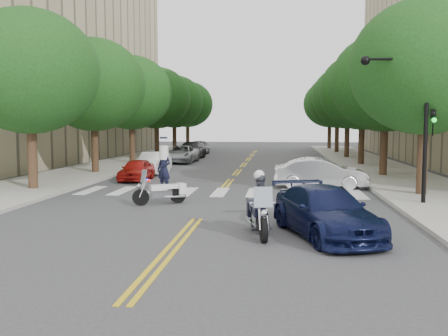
# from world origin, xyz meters

# --- Properties ---
(ground) EXTENTS (140.00, 140.00, 0.00)m
(ground) POSITION_xyz_m (0.00, 0.00, 0.00)
(ground) COLOR #38383A
(ground) RESTS_ON ground
(sidewalk_left) EXTENTS (5.00, 60.00, 0.15)m
(sidewalk_left) POSITION_xyz_m (-9.50, 22.00, 0.07)
(sidewalk_left) COLOR #9E9991
(sidewalk_left) RESTS_ON ground
(sidewalk_right) EXTENTS (5.00, 60.00, 0.15)m
(sidewalk_right) POSITION_xyz_m (9.50, 22.00, 0.07)
(sidewalk_right) COLOR #9E9991
(sidewalk_right) RESTS_ON ground
(tree_l_0) EXTENTS (6.40, 6.40, 8.45)m
(tree_l_0) POSITION_xyz_m (-8.80, 6.00, 5.55)
(tree_l_0) COLOR #382316
(tree_l_0) RESTS_ON ground
(tree_l_1) EXTENTS (6.40, 6.40, 8.45)m
(tree_l_1) POSITION_xyz_m (-8.80, 14.00, 5.55)
(tree_l_1) COLOR #382316
(tree_l_1) RESTS_ON ground
(tree_l_2) EXTENTS (6.40, 6.40, 8.45)m
(tree_l_2) POSITION_xyz_m (-8.80, 22.00, 5.55)
(tree_l_2) COLOR #382316
(tree_l_2) RESTS_ON ground
(tree_l_3) EXTENTS (6.40, 6.40, 8.45)m
(tree_l_3) POSITION_xyz_m (-8.80, 30.00, 5.55)
(tree_l_3) COLOR #382316
(tree_l_3) RESTS_ON ground
(tree_l_4) EXTENTS (6.40, 6.40, 8.45)m
(tree_l_4) POSITION_xyz_m (-8.80, 38.00, 5.55)
(tree_l_4) COLOR #382316
(tree_l_4) RESTS_ON ground
(tree_l_5) EXTENTS (6.40, 6.40, 8.45)m
(tree_l_5) POSITION_xyz_m (-8.80, 46.00, 5.55)
(tree_l_5) COLOR #382316
(tree_l_5) RESTS_ON ground
(tree_r_0) EXTENTS (6.40, 6.40, 8.45)m
(tree_r_0) POSITION_xyz_m (8.80, 6.00, 5.55)
(tree_r_0) COLOR #382316
(tree_r_0) RESTS_ON ground
(tree_r_1) EXTENTS (6.40, 6.40, 8.45)m
(tree_r_1) POSITION_xyz_m (8.80, 14.00, 5.55)
(tree_r_1) COLOR #382316
(tree_r_1) RESTS_ON ground
(tree_r_2) EXTENTS (6.40, 6.40, 8.45)m
(tree_r_2) POSITION_xyz_m (8.80, 22.00, 5.55)
(tree_r_2) COLOR #382316
(tree_r_2) RESTS_ON ground
(tree_r_3) EXTENTS (6.40, 6.40, 8.45)m
(tree_r_3) POSITION_xyz_m (8.80, 30.00, 5.55)
(tree_r_3) COLOR #382316
(tree_r_3) RESTS_ON ground
(tree_r_4) EXTENTS (6.40, 6.40, 8.45)m
(tree_r_4) POSITION_xyz_m (8.80, 38.00, 5.55)
(tree_r_4) COLOR #382316
(tree_r_4) RESTS_ON ground
(tree_r_5) EXTENTS (6.40, 6.40, 8.45)m
(tree_r_5) POSITION_xyz_m (8.80, 46.00, 5.55)
(tree_r_5) COLOR #382316
(tree_r_5) RESTS_ON ground
(traffic_signal_pole) EXTENTS (2.82, 0.42, 6.00)m
(traffic_signal_pole) POSITION_xyz_m (7.72, 3.50, 3.72)
(traffic_signal_pole) COLOR black
(traffic_signal_pole) RESTS_ON ground
(motorcycle_police) EXTENTS (0.87, 2.29, 1.87)m
(motorcycle_police) POSITION_xyz_m (2.12, -2.15, 0.83)
(motorcycle_police) COLOR black
(motorcycle_police) RESTS_ON ground
(motorcycle_parked) EXTENTS (1.96, 1.35, 1.40)m
(motorcycle_parked) POSITION_xyz_m (-1.81, 2.98, 0.49)
(motorcycle_parked) COLOR black
(motorcycle_parked) RESTS_ON ground
(officer_standing) EXTENTS (0.89, 0.78, 2.05)m
(officer_standing) POSITION_xyz_m (-2.71, 6.81, 1.03)
(officer_standing) COLOR black
(officer_standing) RESTS_ON ground
(convertible) EXTENTS (4.53, 1.62, 1.49)m
(convertible) POSITION_xyz_m (4.72, 8.50, 0.74)
(convertible) COLOR silver
(convertible) RESTS_ON ground
(sedan_blue) EXTENTS (3.37, 5.14, 1.38)m
(sedan_blue) POSITION_xyz_m (4.00, -2.02, 0.69)
(sedan_blue) COLOR #0D1338
(sedan_blue) RESTS_ON ground
(parked_car_a) EXTENTS (1.45, 3.55, 1.21)m
(parked_car_a) POSITION_xyz_m (-5.20, 10.78, 0.60)
(parked_car_a) COLOR #AB1612
(parked_car_a) RESTS_ON ground
(parked_car_b) EXTENTS (1.52, 4.18, 1.37)m
(parked_car_b) POSITION_xyz_m (-5.20, 14.50, 0.69)
(parked_car_b) COLOR white
(parked_car_b) RESTS_ON ground
(parked_car_c) EXTENTS (2.38, 5.04, 1.39)m
(parked_car_c) POSITION_xyz_m (-5.20, 23.50, 0.70)
(parked_car_c) COLOR #A2A6AA
(parked_car_c) RESTS_ON ground
(parked_car_d) EXTENTS (2.35, 5.27, 1.50)m
(parked_car_d) POSITION_xyz_m (-5.20, 28.05, 0.75)
(parked_car_d) COLOR black
(parked_car_d) RESTS_ON ground
(parked_car_e) EXTENTS (2.04, 4.49, 1.50)m
(parked_car_e) POSITION_xyz_m (-5.49, 34.00, 0.75)
(parked_car_e) COLOR gray
(parked_car_e) RESTS_ON ground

